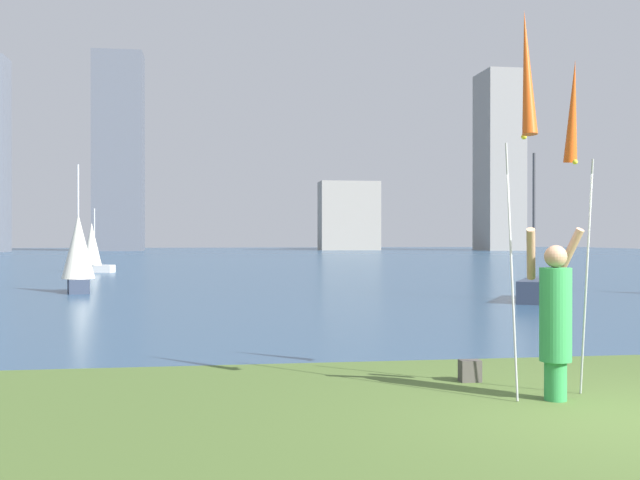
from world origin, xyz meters
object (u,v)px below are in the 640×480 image
(kite_flag_right, at_px, (573,119))
(sailboat_2, at_px, (78,254))
(person, at_px, (555,315))
(sailboat_4, at_px, (92,249))
(sailboat_8, at_px, (534,288))
(bag, at_px, (470,371))
(kite_flag_left, at_px, (526,81))

(kite_flag_right, bearing_deg, sailboat_2, 115.92)
(person, distance_m, kite_flag_right, 2.33)
(sailboat_4, height_order, sailboat_8, sailboat_8)
(person, xyz_separation_m, bag, (-0.56, 1.17, -0.80))
(kite_flag_left, xyz_separation_m, sailboat_2, (-7.44, 17.84, -2.21))
(kite_flag_left, xyz_separation_m, bag, (-0.12, 1.42, -3.32))
(kite_flag_left, height_order, kite_flag_right, kite_flag_left)
(person, xyz_separation_m, sailboat_4, (-9.48, 31.83, 0.25))
(person, relative_size, kite_flag_left, 0.45)
(bag, distance_m, sailboat_8, 12.70)
(sailboat_4, bearing_deg, sailboat_2, -83.60)
(kite_flag_right, relative_size, sailboat_8, 0.93)
(kite_flag_left, height_order, sailboat_4, kite_flag_left)
(person, bearing_deg, kite_flag_left, -154.21)
(sailboat_8, bearing_deg, sailboat_4, 127.36)
(bag, xyz_separation_m, sailboat_2, (-7.33, 16.43, 1.10))
(kite_flag_left, bearing_deg, person, 28.49)
(kite_flag_left, bearing_deg, bag, 94.67)
(person, distance_m, sailboat_4, 33.22)
(kite_flag_right, height_order, sailboat_8, sailboat_8)
(sailboat_2, bearing_deg, kite_flag_right, -64.08)
(person, relative_size, bag, 7.10)
(kite_flag_left, relative_size, sailboat_4, 1.31)
(bag, bearing_deg, kite_flag_left, -85.33)
(person, xyz_separation_m, sailboat_2, (-7.89, 17.60, 0.30))
(bag, height_order, sailboat_2, sailboat_2)
(person, xyz_separation_m, kite_flag_right, (0.44, 0.46, 2.24))
(person, height_order, sailboat_2, sailboat_2)
(sailboat_2, bearing_deg, bag, -65.96)
(sailboat_8, bearing_deg, person, -113.23)
(kite_flag_right, bearing_deg, sailboat_8, 67.76)
(kite_flag_left, xyz_separation_m, kite_flag_right, (0.89, 0.70, -0.28))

